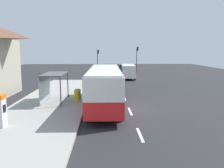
% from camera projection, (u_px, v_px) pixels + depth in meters
% --- Properties ---
extents(ground_plane, '(56.00, 92.00, 0.04)m').
position_uv_depth(ground_plane, '(117.00, 84.00, 32.78)').
color(ground_plane, '#262628').
extents(sidewalk_platform, '(6.20, 30.00, 0.18)m').
position_uv_depth(sidewalk_platform, '(52.00, 102.00, 20.69)').
color(sidewalk_platform, '#999993').
rests_on(sidewalk_platform, ground).
extents(lane_stripe_seg_0, '(0.16, 2.20, 0.01)m').
position_uv_depth(lane_stripe_seg_0, '(140.00, 135.00, 13.01)').
color(lane_stripe_seg_0, silver).
rests_on(lane_stripe_seg_0, ground).
extents(lane_stripe_seg_1, '(0.16, 2.20, 0.01)m').
position_uv_depth(lane_stripe_seg_1, '(130.00, 111.00, 17.96)').
color(lane_stripe_seg_1, silver).
rests_on(lane_stripe_seg_1, ground).
extents(lane_stripe_seg_2, '(0.16, 2.20, 0.01)m').
position_uv_depth(lane_stripe_seg_2, '(124.00, 98.00, 22.90)').
color(lane_stripe_seg_2, silver).
rests_on(lane_stripe_seg_2, ground).
extents(lane_stripe_seg_3, '(0.16, 2.20, 0.01)m').
position_uv_depth(lane_stripe_seg_3, '(121.00, 90.00, 27.85)').
color(lane_stripe_seg_3, silver).
rests_on(lane_stripe_seg_3, ground).
extents(lane_stripe_seg_4, '(0.16, 2.20, 0.01)m').
position_uv_depth(lane_stripe_seg_4, '(118.00, 84.00, 32.79)').
color(lane_stripe_seg_4, silver).
rests_on(lane_stripe_seg_4, ground).
extents(lane_stripe_seg_5, '(0.16, 2.20, 0.01)m').
position_uv_depth(lane_stripe_seg_5, '(116.00, 79.00, 37.73)').
color(lane_stripe_seg_5, silver).
rests_on(lane_stripe_seg_5, ground).
extents(lane_stripe_seg_6, '(0.16, 2.20, 0.01)m').
position_uv_depth(lane_stripe_seg_6, '(115.00, 76.00, 42.68)').
color(lane_stripe_seg_6, silver).
rests_on(lane_stripe_seg_6, ground).
extents(lane_stripe_seg_7, '(0.16, 2.20, 0.01)m').
position_uv_depth(lane_stripe_seg_7, '(114.00, 73.00, 47.62)').
color(lane_stripe_seg_7, silver).
rests_on(lane_stripe_seg_7, ground).
extents(bus, '(2.67, 11.04, 3.21)m').
position_uv_depth(bus, '(105.00, 85.00, 19.09)').
color(bus, red).
rests_on(bus, ground).
extents(white_van, '(2.20, 5.28, 2.30)m').
position_uv_depth(white_van, '(128.00, 71.00, 37.90)').
color(white_van, white).
rests_on(white_van, ground).
extents(sedan_near, '(2.05, 4.50, 1.52)m').
position_uv_depth(sedan_near, '(123.00, 68.00, 50.95)').
color(sedan_near, '#195933').
rests_on(sedan_near, ground).
extents(recycling_bin_yellow, '(0.52, 0.52, 0.95)m').
position_uv_depth(recycling_bin_yellow, '(77.00, 96.00, 20.88)').
color(recycling_bin_yellow, yellow).
rests_on(recycling_bin_yellow, sidewalk_platform).
extents(recycling_bin_green, '(0.52, 0.52, 0.95)m').
position_uv_depth(recycling_bin_green, '(78.00, 94.00, 21.57)').
color(recycling_bin_green, green).
rests_on(recycling_bin_green, sidewalk_platform).
extents(traffic_light_near_side, '(0.49, 0.28, 5.42)m').
position_uv_depth(traffic_light_near_side, '(137.00, 55.00, 50.68)').
color(traffic_light_near_side, '#2D2D2D').
rests_on(traffic_light_near_side, ground).
extents(traffic_light_far_side, '(0.49, 0.28, 4.79)m').
position_uv_depth(traffic_light_far_side, '(98.00, 57.00, 51.23)').
color(traffic_light_far_side, '#2D2D2D').
rests_on(traffic_light_far_side, ground).
extents(bus_shelter, '(1.80, 4.00, 2.50)m').
position_uv_depth(bus_shelter, '(51.00, 80.00, 20.35)').
color(bus_shelter, '#4C4C51').
rests_on(bus_shelter, sidewalk_platform).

